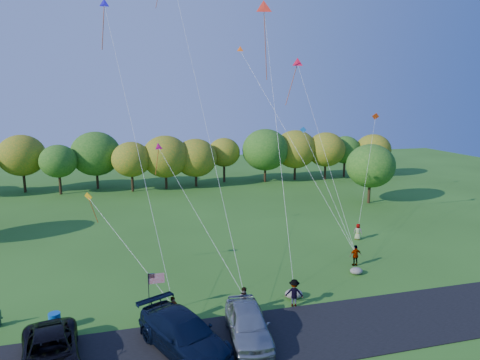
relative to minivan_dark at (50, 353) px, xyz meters
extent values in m
plane|color=#2A5819|center=(9.33, 3.72, -0.88)|extent=(140.00, 140.00, 0.00)
cube|color=black|center=(9.33, -0.28, -0.85)|extent=(44.00, 6.00, 0.06)
cylinder|color=#382514|center=(-10.24, 40.33, 0.59)|extent=(0.36, 0.36, 2.93)
ellipsoid|color=#1C5717|center=(-10.24, 40.33, 4.21)|extent=(6.66, 6.66, 6.00)
cylinder|color=#382514|center=(-4.97, 41.82, 0.35)|extent=(0.36, 0.36, 2.46)
ellipsoid|color=#1C5717|center=(-4.97, 41.82, 3.18)|extent=(4.91, 4.91, 4.42)
cylinder|color=#382514|center=(-0.81, 42.57, 0.23)|extent=(0.36, 0.36, 2.21)
ellipsoid|color=#366A1A|center=(-0.81, 42.57, 3.48)|extent=(6.62, 6.62, 5.96)
cylinder|color=#382514|center=(3.75, 40.08, 0.71)|extent=(0.36, 0.36, 3.18)
ellipsoid|color=#1C5717|center=(3.75, 40.08, 4.60)|extent=(7.06, 7.06, 6.35)
cylinder|color=#382514|center=(9.16, 43.27, 0.66)|extent=(0.36, 0.36, 3.07)
ellipsoid|color=#366A1A|center=(9.16, 43.27, 4.45)|extent=(6.92, 6.92, 6.23)
cylinder|color=#382514|center=(15.13, 41.43, 0.52)|extent=(0.36, 0.36, 2.79)
ellipsoid|color=#1C5717|center=(15.13, 41.43, 3.96)|extent=(6.31, 6.31, 5.68)
cylinder|color=#382514|center=(19.23, 43.66, 0.33)|extent=(0.36, 0.36, 2.41)
ellipsoid|color=#1C5717|center=(19.23, 43.66, 3.32)|extent=(5.49, 5.49, 4.94)
cylinder|color=#382514|center=(24.90, 42.63, 0.49)|extent=(0.36, 0.36, 2.73)
ellipsoid|color=#1C5717|center=(24.90, 42.63, 3.76)|extent=(5.88, 5.88, 5.29)
cylinder|color=#382514|center=(28.60, 41.02, 0.65)|extent=(0.36, 0.36, 3.05)
ellipsoid|color=#366A1A|center=(28.60, 41.02, 4.40)|extent=(6.87, 6.87, 6.18)
cylinder|color=#382514|center=(34.51, 40.44, 0.53)|extent=(0.36, 0.36, 2.80)
ellipsoid|color=#366A1A|center=(34.51, 40.44, 4.17)|extent=(6.90, 6.90, 6.21)
cylinder|color=#382514|center=(39.48, 43.46, 0.67)|extent=(0.36, 0.36, 3.09)
ellipsoid|color=#1C5717|center=(39.48, 43.46, 4.02)|extent=(5.57, 5.57, 5.01)
cylinder|color=#382514|center=(43.82, 40.81, 0.47)|extent=(0.36, 0.36, 2.69)
ellipsoid|color=#366A1A|center=(43.82, 40.81, 3.43)|extent=(4.99, 4.99, 4.49)
cylinder|color=#382514|center=(33.33, 25.72, 0.52)|extent=(0.36, 0.36, 2.80)
ellipsoid|color=#1C5717|center=(33.33, 25.72, 3.87)|extent=(6.00, 6.00, 5.40)
imported|color=black|center=(0.00, 0.00, 0.00)|extent=(3.58, 6.22, 1.63)
imported|color=black|center=(6.55, -0.24, 0.13)|extent=(5.14, 7.06, 1.90)
imported|color=gray|center=(10.12, -0.03, 0.11)|extent=(2.74, 5.63, 1.85)
imported|color=#4C4C59|center=(6.36, 2.92, -0.08)|extent=(0.70, 0.65, 1.60)
imported|color=#4C4C59|center=(10.75, 2.92, -0.04)|extent=(0.85, 0.68, 1.66)
imported|color=#4C4C59|center=(14.03, 2.92, 0.03)|extent=(1.33, 1.04, 1.80)
imported|color=#4C4C59|center=(21.26, 7.88, -0.02)|extent=(1.01, 0.42, 1.72)
imported|color=#4C4C59|center=(24.72, 13.51, -0.11)|extent=(0.88, 0.87, 1.53)
cube|color=#11311B|center=(-3.58, 5.09, -0.65)|extent=(0.14, 0.48, 0.44)
cylinder|color=#0A4AA3|center=(-0.37, 3.86, -0.37)|extent=(0.67, 0.67, 1.01)
cylinder|color=black|center=(5.00, 4.13, 0.49)|extent=(0.05, 0.05, 2.73)
cube|color=red|center=(5.49, 4.13, 1.47)|extent=(0.98, 0.65, 0.02)
cube|color=navy|center=(5.20, 4.14, 1.67)|extent=(0.39, 0.02, 0.31)
ellipsoid|color=#9D9C89|center=(14.43, 3.95, -0.58)|extent=(1.20, 0.94, 0.60)
ellipsoid|color=slate|center=(20.50, 6.40, -0.63)|extent=(0.96, 0.80, 0.50)
cone|color=#FC301C|center=(15.01, 12.81, 19.14)|extent=(1.52, 0.93, 1.29)
cone|color=#2516DF|center=(3.05, 14.48, 19.15)|extent=(0.83, 0.30, 0.80)
cone|color=#FC5C10|center=(15.12, 20.39, 16.77)|extent=(0.80, 0.53, 0.69)
cone|color=red|center=(18.77, 14.86, 15.20)|extent=(1.11, 0.77, 0.94)
cube|color=red|center=(27.38, 15.92, 10.47)|extent=(0.71, 0.28, 0.68)
cube|color=#FDAC15|center=(1.36, 10.22, 5.47)|extent=(0.55, 0.44, 0.65)
cube|color=blue|center=(21.55, 19.65, 9.02)|extent=(0.59, 0.37, 0.64)
cone|color=#F31164|center=(6.91, 18.02, 7.90)|extent=(0.91, 0.59, 0.78)
camera|label=1|loc=(4.15, -20.73, 12.40)|focal=32.00mm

